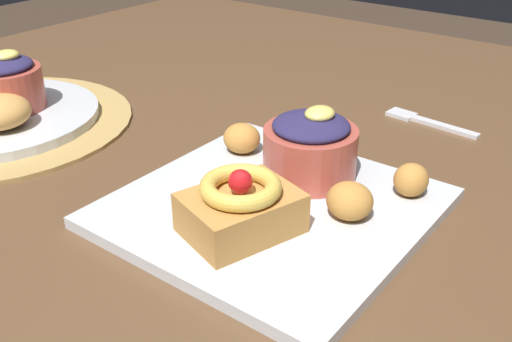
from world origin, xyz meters
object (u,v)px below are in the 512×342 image
fork (425,121)px  cake_slice (241,206)px  fritter_middle (242,138)px  fritter_back (350,201)px  back_ramekin (5,83)px  front_plate (272,208)px  berry_ramekin (310,147)px  fritter_front (411,180)px

fork → cake_slice: bearing=91.9°
fritter_middle → fork: (0.23, -0.12, -0.03)m
fritter_back → fork: 0.28m
cake_slice → back_ramekin: size_ratio=1.20×
fritter_back → fritter_middle: bearing=73.5°
fritter_back → back_ramekin: back_ramekin is taller
front_plate → fork: size_ratio=2.19×
berry_ramekin → fritter_front: 0.10m
front_plate → berry_ramekin: berry_ramekin is taller
berry_ramekin → back_ramekin: 0.42m
cake_slice → fritter_front: 0.18m
fritter_middle → back_ramekin: 0.33m
fritter_front → fritter_middle: size_ratio=0.86×
fritter_front → fritter_back: 0.08m
fritter_middle → back_ramekin: (-0.09, 0.32, 0.02)m
fritter_back → fork: fritter_back is taller
cake_slice → berry_ramekin: (0.12, 0.01, 0.01)m
front_plate → fritter_front: (0.09, -0.10, 0.02)m
fritter_middle → fritter_back: bearing=-106.5°
front_plate → back_ramekin: size_ratio=2.91×
fritter_middle → cake_slice: bearing=-141.9°
fork → fritter_middle: bearing=67.6°
front_plate → berry_ramekin: 0.08m
front_plate → fork: 0.30m
front_plate → cake_slice: (-0.06, -0.01, 0.03)m
fritter_middle → fritter_back: fritter_back is taller
back_ramekin → fork: size_ratio=0.75×
fritter_middle → fork: fritter_middle is taller
fork → fritter_front: bearing=114.1°
front_plate → fritter_back: (0.02, -0.07, 0.02)m
berry_ramekin → back_ramekin: size_ratio=1.01×
fritter_middle → back_ramekin: back_ramekin is taller
fritter_front → fritter_back: fritter_back is taller
fritter_back → back_ramekin: size_ratio=0.46×
fritter_front → fritter_middle: bearing=97.1°
cake_slice → fritter_middle: bearing=38.1°
front_plate → fork: bearing=-5.5°
fritter_middle → back_ramekin: size_ratio=0.44×
berry_ramekin → fork: 0.24m
fritter_front → cake_slice: bearing=148.5°
fork → back_ramekin: bearing=41.6°
cake_slice → fritter_front: bearing=-31.5°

